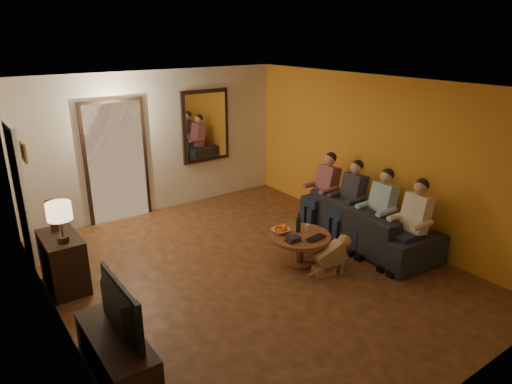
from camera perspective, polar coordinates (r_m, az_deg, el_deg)
floor at (r=6.61m, az=-0.61°, el=-9.83°), size 5.00×6.00×0.01m
ceiling at (r=5.80m, az=-0.70°, el=13.17°), size 5.00×6.00×0.01m
back_wall at (r=8.63m, az=-12.22°, el=6.05°), size 5.00×0.02×2.60m
front_wall at (r=4.20m, az=23.90°, el=-9.83°), size 5.00×0.02×2.60m
left_wall at (r=5.17m, az=-24.05°, el=-4.31°), size 0.02×6.00×2.60m
right_wall at (r=7.73m, az=14.75°, el=4.31°), size 0.02×6.00×2.60m
orange_accent at (r=7.72m, az=14.71°, el=4.30°), size 0.01×6.00×2.60m
kitchen_doorway at (r=8.40m, az=-17.03°, el=3.50°), size 1.00×0.06×2.10m
door_trim at (r=8.39m, az=-17.01°, el=3.49°), size 1.12×0.04×2.22m
fridge_glimpse at (r=8.52m, az=-15.36°, el=2.84°), size 0.45×0.03×1.70m
mirror_frame at (r=8.98m, az=-6.32°, el=8.20°), size 1.00×0.05×1.40m
mirror_glass at (r=8.96m, az=-6.23°, el=8.17°), size 0.86×0.02×1.26m
white_door at (r=7.42m, az=-27.35°, el=-0.17°), size 0.06×0.85×2.04m
framed_art at (r=6.24m, az=-27.09°, el=4.48°), size 0.03×0.28×0.24m
art_canvas at (r=6.25m, az=-26.96°, el=4.51°), size 0.01×0.22×0.18m
dresser at (r=6.59m, az=-22.94°, el=-8.02°), size 0.45×0.83×0.74m
table_lamp at (r=6.13m, az=-23.23°, el=-3.53°), size 0.30×0.30×0.54m
flower_vase at (r=6.56m, az=-24.07°, el=-2.67°), size 0.14×0.14×0.44m
tv_stand at (r=5.01m, az=-17.02°, el=-18.66°), size 0.45×1.27×0.42m
tv at (r=4.73m, az=-17.62°, el=-13.94°), size 0.98×0.13×0.56m
sofa at (r=7.55m, az=13.69°, el=-3.57°), size 2.51×1.22×0.71m
person_a at (r=6.88m, az=18.92°, el=-4.18°), size 0.60×0.40×1.20m
person_b at (r=7.21m, az=15.10°, el=-2.69°), size 0.60×0.40×1.20m
person_c at (r=7.57m, az=11.64°, el=-1.33°), size 0.60×0.40×1.20m
person_d at (r=7.96m, az=8.51°, el=-0.10°), size 0.60×0.40×1.20m
dog at (r=6.52m, az=9.31°, el=-7.77°), size 0.59×0.34×0.56m
coffee_table at (r=6.76m, az=5.46°, el=-7.09°), size 1.06×1.06×0.45m
bowl at (r=6.70m, az=3.13°, el=-4.86°), size 0.26×0.26×0.06m
oranges at (r=6.67m, az=3.14°, el=-4.33°), size 0.20×0.20×0.08m
wine_bottle at (r=6.70m, az=5.33°, el=-3.76°), size 0.07×0.07×0.31m
wine_glass at (r=6.79m, az=6.42°, el=-4.45°), size 0.06×0.06×0.10m
book_stack at (r=6.45m, az=4.63°, el=-5.86°), size 0.20×0.15×0.07m
laptop at (r=6.53m, az=7.81°, el=-5.85°), size 0.35×0.25×0.03m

